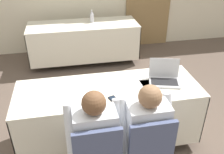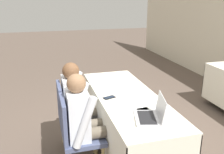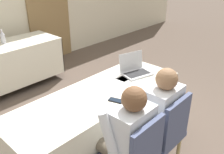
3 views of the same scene
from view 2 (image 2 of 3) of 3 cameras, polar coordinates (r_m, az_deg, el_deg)
ground_plane at (r=3.36m, az=3.24°, el=-16.30°), size 24.00×24.00×0.00m
conference_table_near at (r=3.08m, az=3.42°, el=-7.49°), size 2.00×0.70×0.76m
laptop at (r=2.45m, az=8.88°, el=-8.55°), size 0.39×0.34×0.24m
cell_phone at (r=2.92m, az=-0.65°, el=-4.71°), size 0.11×0.16×0.01m
paper_beside_laptop at (r=2.61m, az=5.44°, el=-7.79°), size 0.22×0.30×0.00m
paper_centre_table at (r=2.65m, az=9.35°, el=-7.62°), size 0.23×0.31×0.00m
paper_left_edge at (r=3.21m, az=1.11°, el=-2.70°), size 0.25×0.33×0.00m
chair_near_left at (r=3.19m, az=-9.38°, el=-8.38°), size 0.44×0.44×0.89m
chair_near_right at (r=2.78m, az=-8.20°, el=-12.50°), size 0.44×0.44×0.89m
person_checkered_shirt at (r=3.13m, az=-7.66°, el=-5.56°), size 0.50×0.52×1.15m
person_white_shirt at (r=2.72m, az=-6.18°, el=-9.35°), size 0.50×0.52×1.15m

